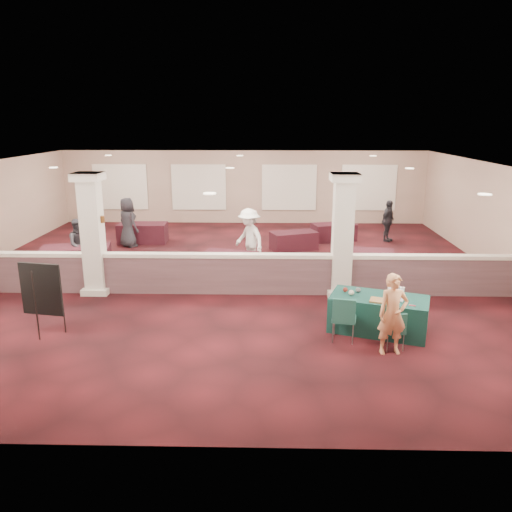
{
  "coord_description": "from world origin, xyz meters",
  "views": [
    {
      "loc": [
        1.07,
        -14.09,
        4.49
      ],
      "look_at": [
        0.78,
        -2.0,
        1.18
      ],
      "focal_mm": 35.0,
      "sensor_mm": 36.0,
      "label": 1
    }
  ],
  "objects_px": {
    "easel_board": "(41,290)",
    "far_table_front_center": "(230,263)",
    "near_table": "(378,314)",
    "far_table_front_left": "(76,259)",
    "far_table_back_left": "(143,233)",
    "attendee_a": "(80,245)",
    "far_table_back_center": "(294,241)",
    "far_table_back_right": "(334,232)",
    "far_table_front_right": "(362,262)",
    "attendee_b": "(249,238)",
    "woman": "(393,314)",
    "attendee_c": "(388,221)",
    "conf_chair_side": "(344,316)",
    "conf_chair_main": "(395,328)",
    "attendee_d": "(128,222)"
  },
  "relations": [
    {
      "from": "attendee_c",
      "to": "easel_board",
      "type": "bearing_deg",
      "value": 170.96
    },
    {
      "from": "far_table_back_left",
      "to": "far_table_back_center",
      "type": "relative_size",
      "value": 1.12
    },
    {
      "from": "near_table",
      "to": "attendee_c",
      "type": "relative_size",
      "value": 1.31
    },
    {
      "from": "far_table_front_right",
      "to": "far_table_back_right",
      "type": "distance_m",
      "value": 4.37
    },
    {
      "from": "conf_chair_main",
      "to": "attendee_a",
      "type": "xyz_separation_m",
      "value": [
        -8.28,
        5.36,
        0.32
      ]
    },
    {
      "from": "far_table_front_center",
      "to": "far_table_back_center",
      "type": "height_order",
      "value": "far_table_front_center"
    },
    {
      "from": "conf_chair_main",
      "to": "far_table_back_center",
      "type": "distance_m",
      "value": 8.18
    },
    {
      "from": "attendee_a",
      "to": "attendee_b",
      "type": "height_order",
      "value": "attendee_b"
    },
    {
      "from": "easel_board",
      "to": "far_table_front_center",
      "type": "height_order",
      "value": "easel_board"
    },
    {
      "from": "far_table_front_center",
      "to": "attendee_d",
      "type": "relative_size",
      "value": 0.89
    },
    {
      "from": "far_table_back_right",
      "to": "conf_chair_side",
      "type": "bearing_deg",
      "value": -95.91
    },
    {
      "from": "easel_board",
      "to": "attendee_b",
      "type": "height_order",
      "value": "attendee_b"
    },
    {
      "from": "woman",
      "to": "far_table_front_left",
      "type": "height_order",
      "value": "woman"
    },
    {
      "from": "far_table_front_left",
      "to": "far_table_front_right",
      "type": "distance_m",
      "value": 8.64
    },
    {
      "from": "far_table_front_right",
      "to": "conf_chair_main",
      "type": "bearing_deg",
      "value": -93.29
    },
    {
      "from": "easel_board",
      "to": "woman",
      "type": "distance_m",
      "value": 7.25
    },
    {
      "from": "far_table_back_center",
      "to": "easel_board",
      "type": "bearing_deg",
      "value": -127.32
    },
    {
      "from": "easel_board",
      "to": "far_table_back_right",
      "type": "xyz_separation_m",
      "value": [
        7.29,
        8.93,
        -0.69
      ]
    },
    {
      "from": "far_table_front_left",
      "to": "far_table_back_right",
      "type": "relative_size",
      "value": 1.23
    },
    {
      "from": "far_table_back_center",
      "to": "attendee_b",
      "type": "xyz_separation_m",
      "value": [
        -1.5,
        -2.25,
        0.61
      ]
    },
    {
      "from": "far_table_back_left",
      "to": "attendee_a",
      "type": "distance_m",
      "value": 3.8
    },
    {
      "from": "far_table_front_right",
      "to": "far_table_back_left",
      "type": "xyz_separation_m",
      "value": [
        -7.56,
        3.89,
        -0.01
      ]
    },
    {
      "from": "near_table",
      "to": "far_table_front_center",
      "type": "distance_m",
      "value": 5.48
    },
    {
      "from": "far_table_back_left",
      "to": "far_table_front_center",
      "type": "bearing_deg",
      "value": -47.24
    },
    {
      "from": "easel_board",
      "to": "attendee_c",
      "type": "relative_size",
      "value": 1.02
    },
    {
      "from": "far_table_front_left",
      "to": "far_table_back_center",
      "type": "xyz_separation_m",
      "value": [
        6.73,
        2.9,
        -0.08
      ]
    },
    {
      "from": "attendee_a",
      "to": "far_table_back_left",
      "type": "bearing_deg",
      "value": 34.77
    },
    {
      "from": "far_table_back_left",
      "to": "attendee_d",
      "type": "bearing_deg",
      "value": -116.86
    },
    {
      "from": "woman",
      "to": "far_table_front_center",
      "type": "relative_size",
      "value": 1.02
    },
    {
      "from": "conf_chair_main",
      "to": "far_table_back_left",
      "type": "bearing_deg",
      "value": 119.63
    },
    {
      "from": "far_table_back_center",
      "to": "attendee_b",
      "type": "relative_size",
      "value": 0.86
    },
    {
      "from": "near_table",
      "to": "far_table_back_right",
      "type": "distance_m",
      "value": 8.53
    },
    {
      "from": "attendee_a",
      "to": "attendee_c",
      "type": "distance_m",
      "value": 11.06
    },
    {
      "from": "near_table",
      "to": "far_table_front_left",
      "type": "height_order",
      "value": "far_table_front_left"
    },
    {
      "from": "far_table_front_left",
      "to": "far_table_back_center",
      "type": "height_order",
      "value": "far_table_front_left"
    },
    {
      "from": "easel_board",
      "to": "far_table_back_left",
      "type": "relative_size",
      "value": 0.9
    },
    {
      "from": "woman",
      "to": "far_table_back_center",
      "type": "bearing_deg",
      "value": 92.87
    },
    {
      "from": "attendee_a",
      "to": "attendee_d",
      "type": "height_order",
      "value": "attendee_d"
    },
    {
      "from": "attendee_c",
      "to": "attendee_d",
      "type": "height_order",
      "value": "attendee_d"
    },
    {
      "from": "conf_chair_side",
      "to": "conf_chair_main",
      "type": "bearing_deg",
      "value": -9.55
    },
    {
      "from": "easel_board",
      "to": "far_table_back_center",
      "type": "bearing_deg",
      "value": 63.21
    },
    {
      "from": "attendee_b",
      "to": "easel_board",
      "type": "bearing_deg",
      "value": -78.74
    },
    {
      "from": "easel_board",
      "to": "conf_chair_main",
      "type": "bearing_deg",
      "value": 6.28
    },
    {
      "from": "far_table_back_right",
      "to": "attendee_d",
      "type": "xyz_separation_m",
      "value": [
        -7.6,
        -1.16,
        0.57
      ]
    },
    {
      "from": "far_table_back_center",
      "to": "attendee_a",
      "type": "distance_m",
      "value": 7.19
    },
    {
      "from": "far_table_front_center",
      "to": "far_table_front_right",
      "type": "relative_size",
      "value": 0.88
    },
    {
      "from": "conf_chair_main",
      "to": "attendee_c",
      "type": "bearing_deg",
      "value": 68.63
    },
    {
      "from": "far_table_back_left",
      "to": "far_table_back_center",
      "type": "bearing_deg",
      "value": -9.89
    },
    {
      "from": "far_table_back_center",
      "to": "far_table_back_right",
      "type": "height_order",
      "value": "far_table_back_right"
    },
    {
      "from": "easel_board",
      "to": "far_table_back_left",
      "type": "height_order",
      "value": "easel_board"
    }
  ]
}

